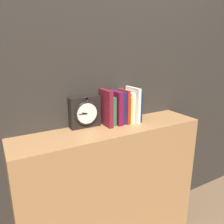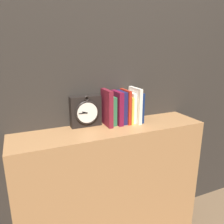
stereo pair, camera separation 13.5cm
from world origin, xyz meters
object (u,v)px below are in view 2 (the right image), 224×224
Objects in this scene: clock at (86,111)px; book_slot3_navy at (121,107)px; book_slot8_navy at (138,107)px; book_slot4_red at (125,106)px; book_slot7_white at (135,105)px; book_slot2_maroon at (117,108)px; book_slot1_green at (111,110)px; book_slot6_white at (130,107)px; book_slot5_yellow at (128,109)px; book_slot0_maroon at (107,108)px.

book_slot3_navy is at bearing -6.45° from clock.
book_slot3_navy reaches higher than book_slot8_navy.
book_slot4_red is 0.07m from book_slot7_white.
book_slot1_green is at bearing 165.30° from book_slot2_maroon.
book_slot6_white is 0.05m from book_slot8_navy.
book_slot2_maroon is 0.93× the size of book_slot7_white.
book_slot2_maroon is 1.02× the size of book_slot3_navy.
clock is 0.95× the size of book_slot3_navy.
book_slot7_white is 0.03m from book_slot8_navy.
book_slot4_red reaches higher than book_slot5_yellow.
book_slot7_white is (0.17, -0.02, 0.02)m from book_slot1_green.
book_slot0_maroon is 0.07m from book_slot2_maroon.
book_slot5_yellow is (0.02, -0.00, -0.02)m from book_slot4_red.
book_slot1_green is 1.04× the size of book_slot5_yellow.
book_slot4_red reaches higher than book_slot1_green.
book_slot2_maroon is 0.16m from book_slot8_navy.
book_slot4_red is 0.03m from book_slot5_yellow.
book_slot7_white reaches higher than book_slot1_green.
book_slot0_maroon reaches higher than book_slot2_maroon.
book_slot0_maroon is 0.20m from book_slot7_white.
book_slot8_navy is at bearing -6.14° from book_slot6_white.
book_slot0_maroon is at bearing -179.31° from book_slot5_yellow.
book_slot6_white is (0.02, 0.01, 0.01)m from book_slot5_yellow.
book_slot7_white is (0.10, -0.02, 0.01)m from book_slot3_navy.
book_slot7_white reaches higher than book_slot2_maroon.
book_slot5_yellow is at bearing 171.50° from book_slot7_white.
book_slot5_yellow is 0.03m from book_slot6_white.
book_slot8_navy is (0.36, -0.03, 0.00)m from clock.
book_slot3_navy reaches higher than book_slot1_green.
book_slot2_maroon is at bearing 2.49° from book_slot0_maroon.
book_slot6_white is at bearing 152.75° from book_slot7_white.
book_slot2_maroon is 0.10m from book_slot6_white.
book_slot5_yellow is at bearing -0.98° from book_slot2_maroon.
book_slot7_white reaches higher than book_slot6_white.
book_slot8_navy is (0.23, 0.00, -0.02)m from book_slot0_maroon.
book_slot4_red is (0.14, 0.00, -0.01)m from book_slot0_maroon.
book_slot4_red is 1.11× the size of book_slot8_navy.
book_slot0_maroon is 0.23m from book_slot8_navy.
book_slot5_yellow is (0.29, -0.04, -0.01)m from clock.
book_slot0_maroon is at bearing -174.51° from book_slot3_navy.
clock is at bearing 174.63° from book_slot6_white.
book_slot6_white is at bearing 16.79° from book_slot5_yellow.
book_slot7_white is at bearing -7.31° from clock.
clock is 0.24m from book_slot3_navy.
book_slot0_maroon reaches higher than book_slot4_red.
clock is 0.36m from book_slot8_navy.
book_slot7_white reaches higher than book_slot8_navy.
book_slot6_white is at bearing 7.27° from book_slot4_red.
book_slot1_green is at bearing 176.76° from book_slot8_navy.
book_slot6_white is at bearing -1.58° from book_slot3_navy.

